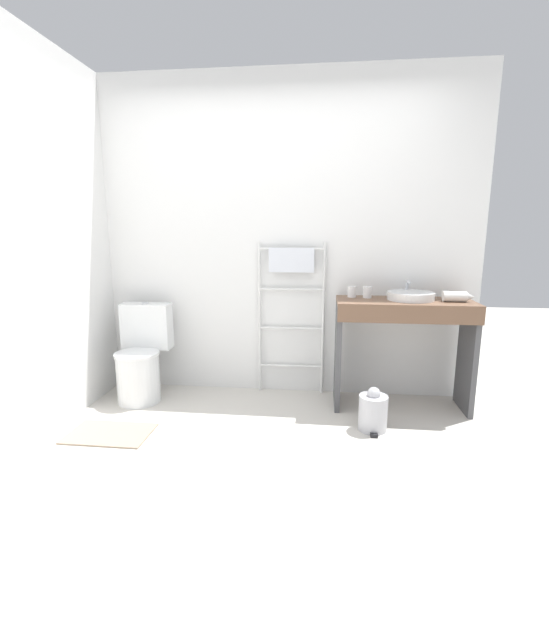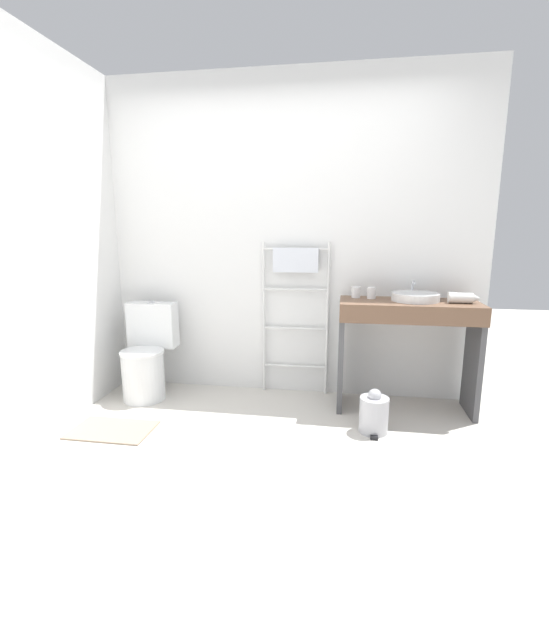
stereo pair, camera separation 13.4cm
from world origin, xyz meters
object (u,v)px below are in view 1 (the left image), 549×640
(toilet, at_px, (141,360))
(hair_dryer, at_px, (456,296))
(towel_radiator, at_px, (291,287))
(cup_near_wall, at_px, (352,292))
(trash_bin, at_px, (373,412))
(cup_near_edge, at_px, (367,292))
(sink_basin, at_px, (411,296))

(toilet, height_order, hair_dryer, hair_dryer)
(hair_dryer, bearing_deg, towel_radiator, 169.21)
(cup_near_wall, xyz_separation_m, trash_bin, (0.14, -0.55, -0.77))
(cup_near_edge, distance_m, trash_bin, 0.93)
(toilet, xyz_separation_m, cup_near_edge, (1.83, 0.15, 0.57))
(sink_basin, relative_size, trash_bin, 1.12)
(hair_dryer, relative_size, trash_bin, 0.72)
(trash_bin, bearing_deg, cup_near_wall, 103.98)
(cup_near_wall, xyz_separation_m, cup_near_edge, (0.12, -0.02, 0.00))
(towel_radiator, relative_size, cup_near_edge, 14.36)
(hair_dryer, bearing_deg, sink_basin, 171.15)
(cup_near_edge, bearing_deg, toilet, -175.32)
(trash_bin, bearing_deg, sink_basin, 57.48)
(towel_radiator, bearing_deg, hair_dryer, -10.79)
(towel_radiator, bearing_deg, trash_bin, -46.27)
(toilet, bearing_deg, trash_bin, -11.67)
(hair_dryer, bearing_deg, trash_bin, -145.79)
(toilet, height_order, cup_near_wall, cup_near_wall)
(towel_radiator, bearing_deg, cup_near_wall, -11.81)
(cup_near_edge, bearing_deg, hair_dryer, -9.84)
(toilet, height_order, trash_bin, toilet)
(trash_bin, bearing_deg, toilet, 168.33)
(towel_radiator, height_order, hair_dryer, towel_radiator)
(toilet, relative_size, cup_near_wall, 9.05)
(toilet, xyz_separation_m, cup_near_wall, (1.71, 0.17, 0.57))
(toilet, xyz_separation_m, towel_radiator, (1.22, 0.28, 0.59))
(sink_basin, xyz_separation_m, cup_near_edge, (-0.32, 0.06, 0.01))
(cup_near_edge, relative_size, hair_dryer, 0.40)
(toilet, xyz_separation_m, sink_basin, (2.14, 0.09, 0.56))
(cup_near_wall, height_order, hair_dryer, cup_near_wall)
(sink_basin, xyz_separation_m, hair_dryer, (0.32, -0.05, 0.01))
(cup_near_wall, distance_m, trash_bin, 0.96)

